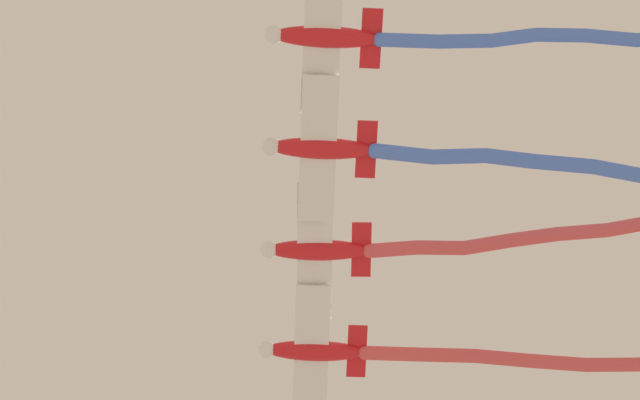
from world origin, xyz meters
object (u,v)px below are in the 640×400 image
object	(u,v)px
airplane_right_wing	(319,148)
airplane_lead	(312,351)
airplane_left_wing	(316,250)
airplane_slot	(323,37)

from	to	relation	value
airplane_right_wing	airplane_lead	bearing A→B (deg)	-90.37
airplane_lead	airplane_right_wing	world-z (taller)	same
airplane_lead	airplane_left_wing	world-z (taller)	airplane_left_wing
airplane_left_wing	airplane_slot	size ratio (longest dim) A/B	0.99
airplane_left_wing	airplane_right_wing	size ratio (longest dim) A/B	0.99
airplane_lead	airplane_left_wing	bearing A→B (deg)	89.99
airplane_left_wing	airplane_right_wing	bearing A→B (deg)	91.39
airplane_right_wing	airplane_slot	distance (m)	5.74
airplane_left_wing	airplane_slot	distance (m)	11.47
airplane_lead	airplane_right_wing	size ratio (longest dim) A/B	1.00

